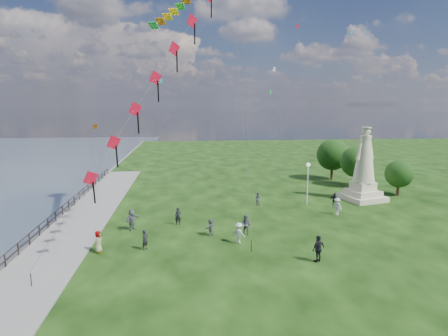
{
  "coord_description": "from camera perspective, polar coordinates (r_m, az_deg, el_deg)",
  "views": [
    {
      "loc": [
        -4.27,
        -22.89,
        10.77
      ],
      "look_at": [
        -1.0,
        8.0,
        5.5
      ],
      "focal_mm": 30.0,
      "sensor_mm": 36.0,
      "label": 1
    }
  ],
  "objects": [
    {
      "name": "person_2",
      "position": [
        29.78,
        2.28,
        -9.88
      ],
      "size": [
        1.17,
        1.12,
        1.66
      ],
      "primitive_type": "imported",
      "rotation": [
        0.0,
        0.0,
        2.43
      ],
      "color": "silver",
      "rests_on": "ground"
    },
    {
      "name": "person_6",
      "position": [
        34.39,
        -7.0,
        -7.31
      ],
      "size": [
        0.58,
        0.38,
        1.58
      ],
      "primitive_type": "imported",
      "rotation": [
        0.0,
        0.0,
        -0.0
      ],
      "color": "black",
      "rests_on": "ground"
    },
    {
      "name": "person_5",
      "position": [
        33.73,
        -13.86,
        -7.6
      ],
      "size": [
        1.6,
        1.86,
        1.88
      ],
      "primitive_type": "imported",
      "rotation": [
        0.0,
        0.0,
        0.97
      ],
      "color": "#595960",
      "rests_on": "ground"
    },
    {
      "name": "person_3",
      "position": [
        27.19,
        14.19,
        -11.83
      ],
      "size": [
        1.26,
        1.05,
        1.92
      ],
      "primitive_type": "imported",
      "rotation": [
        0.0,
        0.0,
        3.65
      ],
      "color": "black",
      "rests_on": "ground"
    },
    {
      "name": "person_10",
      "position": [
        29.52,
        -18.6,
        -10.59
      ],
      "size": [
        0.58,
        0.85,
        1.64
      ],
      "primitive_type": "imported",
      "rotation": [
        0.0,
        0.0,
        1.46
      ],
      "color": "#595960",
      "rests_on": "ground"
    },
    {
      "name": "small_kites",
      "position": [
        47.07,
        2.68,
        14.99
      ],
      "size": [
        31.06,
        14.88,
        33.66
      ],
      "color": "teal",
      "rests_on": "ground"
    },
    {
      "name": "person_8",
      "position": [
        38.76,
        16.84,
        -5.62
      ],
      "size": [
        1.03,
        1.24,
        1.71
      ],
      "primitive_type": "imported",
      "rotation": [
        0.0,
        0.0,
        -1.07
      ],
      "color": "silver",
      "rests_on": "ground"
    },
    {
      "name": "statue",
      "position": [
        45.18,
        20.53,
        -0.71
      ],
      "size": [
        5.0,
        5.0,
        8.32
      ],
      "rotation": [
        0.0,
        0.0,
        0.26
      ],
      "color": "beige",
      "rests_on": "ground"
    },
    {
      "name": "tree_row",
      "position": [
        53.47,
        18.78,
        1.14
      ],
      "size": [
        8.08,
        13.98,
        5.93
      ],
      "color": "#382314",
      "rests_on": "ground"
    },
    {
      "name": "red_kite_train",
      "position": [
        27.64,
        -10.68,
        12.58
      ],
      "size": [
        11.78,
        9.35,
        19.71
      ],
      "color": "black",
      "rests_on": "ground"
    },
    {
      "name": "person_1",
      "position": [
        31.65,
        3.36,
        -8.65
      ],
      "size": [
        0.97,
        0.89,
        1.7
      ],
      "primitive_type": "imported",
      "rotation": [
        0.0,
        0.0,
        -0.6
      ],
      "color": "#595960",
      "rests_on": "ground"
    },
    {
      "name": "person_7",
      "position": [
        40.67,
        5.14,
        -4.69
      ],
      "size": [
        0.84,
        0.74,
        1.47
      ],
      "primitive_type": "imported",
      "rotation": [
        0.0,
        0.0,
        2.63
      ],
      "color": "#595960",
      "rests_on": "ground"
    },
    {
      "name": "lamppost",
      "position": [
        41.27,
        12.66,
        -0.99
      ],
      "size": [
        0.43,
        0.43,
        4.62
      ],
      "color": "silver",
      "rests_on": "ground"
    },
    {
      "name": "person_11",
      "position": [
        31.47,
        -2.05,
        -9.0
      ],
      "size": [
        1.22,
        1.44,
        1.45
      ],
      "primitive_type": "imported",
      "rotation": [
        0.0,
        0.0,
        4.13
      ],
      "color": "#595960",
      "rests_on": "ground"
    },
    {
      "name": "waterfront",
      "position": [
        35.41,
        -24.07,
        -9.05
      ],
      "size": [
        200.0,
        200.0,
        1.51
      ],
      "color": "#354150",
      "rests_on": "ground"
    },
    {
      "name": "person_9",
      "position": [
        41.59,
        16.44,
        -4.69
      ],
      "size": [
        0.97,
        0.62,
        1.54
      ],
      "primitive_type": "imported",
      "rotation": [
        0.0,
        0.0,
        -0.19
      ],
      "color": "black",
      "rests_on": "ground"
    },
    {
      "name": "person_0",
      "position": [
        29.13,
        -11.95,
        -10.66
      ],
      "size": [
        0.63,
        0.67,
        1.54
      ],
      "primitive_type": "imported",
      "rotation": [
        0.0,
        0.0,
        0.93
      ],
      "color": "black",
      "rests_on": "ground"
    }
  ]
}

